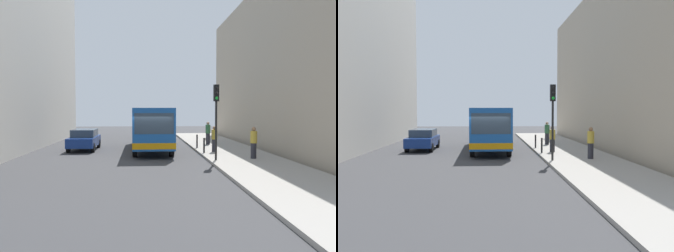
% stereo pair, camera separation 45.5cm
% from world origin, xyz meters
% --- Properties ---
extents(ground_plane, '(80.00, 80.00, 0.00)m').
position_xyz_m(ground_plane, '(0.00, 0.00, 0.00)').
color(ground_plane, '#38383A').
extents(sidewalk, '(4.40, 40.00, 0.15)m').
position_xyz_m(sidewalk, '(5.40, 0.00, 0.07)').
color(sidewalk, '#9E9991').
rests_on(sidewalk, ground).
extents(building_right, '(7.00, 32.00, 12.04)m').
position_xyz_m(building_right, '(11.50, 4.00, 6.02)').
color(building_right, '#B2A38C').
rests_on(building_right, ground).
extents(bus, '(2.62, 11.04, 3.00)m').
position_xyz_m(bus, '(0.18, 4.74, 1.73)').
color(bus, '#19519E').
rests_on(bus, ground).
extents(car_beside_bus, '(1.88, 4.41, 1.48)m').
position_xyz_m(car_beside_bus, '(-4.61, 4.71, 0.78)').
color(car_beside_bus, navy).
rests_on(car_beside_bus, ground).
extents(car_behind_bus, '(2.05, 4.49, 1.48)m').
position_xyz_m(car_behind_bus, '(0.38, 16.48, 0.78)').
color(car_behind_bus, silver).
rests_on(car_behind_bus, ground).
extents(traffic_light, '(0.28, 0.33, 4.10)m').
position_xyz_m(traffic_light, '(3.55, -2.07, 3.01)').
color(traffic_light, black).
rests_on(traffic_light, sidewalk).
extents(bollard_near, '(0.11, 0.11, 0.95)m').
position_xyz_m(bollard_near, '(3.45, 1.22, 0.62)').
color(bollard_near, black).
rests_on(bollard_near, sidewalk).
extents(bollard_mid, '(0.11, 0.11, 0.95)m').
position_xyz_m(bollard_mid, '(3.45, 4.24, 0.62)').
color(bollard_mid, black).
rests_on(bollard_mid, sidewalk).
extents(pedestrian_near_signal, '(0.38, 0.38, 1.78)m').
position_xyz_m(pedestrian_near_signal, '(5.79, -1.57, 1.04)').
color(pedestrian_near_signal, '#26262D').
rests_on(pedestrian_near_signal, sidewalk).
extents(pedestrian_mid_sidewalk, '(0.38, 0.38, 1.67)m').
position_xyz_m(pedestrian_mid_sidewalk, '(4.21, 1.71, 0.98)').
color(pedestrian_mid_sidewalk, '#26262D').
rests_on(pedestrian_mid_sidewalk, sidewalk).
extents(pedestrian_far_sidewalk, '(0.38, 0.38, 1.79)m').
position_xyz_m(pedestrian_far_sidewalk, '(4.67, 6.66, 1.05)').
color(pedestrian_far_sidewalk, '#26262D').
rests_on(pedestrian_far_sidewalk, sidewalk).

